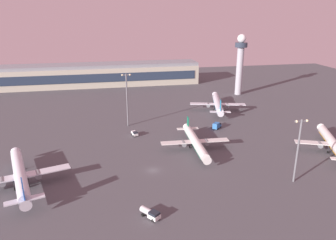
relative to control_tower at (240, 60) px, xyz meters
name	(u,v)px	position (x,y,z in m)	size (l,w,h in m)	color
ground_plane	(153,170)	(-73.72, -98.44, -22.98)	(416.00, 416.00, 0.00)	#4C4C51
terminal_building	(92,75)	(-97.40, 46.88, -14.89)	(159.89, 22.40, 16.40)	#B2AD99
control_tower	(240,60)	(0.00, 0.00, 0.00)	(8.00, 8.00, 39.85)	#A8A8B2
airplane_near_gate	(20,175)	(-117.71, -100.68, -19.05)	(31.22, 39.75, 10.40)	silver
airplane_terminal_side	(333,143)	(-0.05, -96.63, -19.30)	(28.66, 36.34, 9.74)	silver
airplane_mid_apron	(195,142)	(-53.93, -83.61, -19.45)	(28.31, 36.39, 9.34)	silver
airplane_taxiway_distant	(218,104)	(-26.27, -32.63, -19.07)	(31.18, 39.73, 10.34)	silver
fuel_truck	(150,213)	(-78.74, -125.83, -21.61)	(5.56, 6.24, 2.35)	white
maintenance_van	(135,133)	(-76.85, -63.24, -21.80)	(2.96, 4.51, 2.25)	white
catering_truck	(217,125)	(-36.78, -61.48, -21.40)	(5.55, 5.75, 3.05)	#3372BF
apron_light_east	(298,146)	(-28.64, -115.47, -10.16)	(4.80, 0.90, 22.07)	slate
apron_light_central	(127,97)	(-78.65, -48.85, -8.09)	(4.80, 0.90, 26.08)	slate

